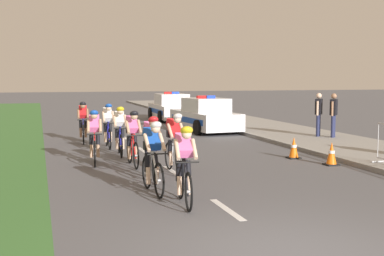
{
  "coord_description": "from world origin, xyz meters",
  "views": [
    {
      "loc": [
        -3.25,
        -6.07,
        2.41
      ],
      "look_at": [
        0.53,
        6.72,
        1.1
      ],
      "focal_mm": 48.69,
      "sensor_mm": 36.0,
      "label": 1
    }
  ],
  "objects_px": {
    "spectator_middle": "(334,112)",
    "cyclist_second": "(153,156)",
    "cyclist_sixth": "(94,136)",
    "spectator_closest": "(319,111)",
    "police_car_second": "(171,108)",
    "cyclist_third": "(151,147)",
    "traffic_cone_near": "(332,154)",
    "traffic_cone_mid": "(294,148)",
    "cyclist_fifth": "(133,137)",
    "cyclist_lead": "(184,164)",
    "police_car_nearest": "(205,116)",
    "cyclist_seventh": "(120,130)",
    "cyclist_fourth": "(175,142)",
    "cyclist_ninth": "(83,122)",
    "cyclist_eighth": "(108,125)"
  },
  "relations": [
    {
      "from": "cyclist_lead",
      "to": "traffic_cone_near",
      "type": "height_order",
      "value": "cyclist_lead"
    },
    {
      "from": "cyclist_third",
      "to": "cyclist_fifth",
      "type": "bearing_deg",
      "value": 92.39
    },
    {
      "from": "cyclist_ninth",
      "to": "cyclist_third",
      "type": "bearing_deg",
      "value": -82.85
    },
    {
      "from": "cyclist_third",
      "to": "cyclist_sixth",
      "type": "xyz_separation_m",
      "value": [
        -1.04,
        2.62,
        0.0
      ]
    },
    {
      "from": "cyclist_third",
      "to": "traffic_cone_mid",
      "type": "xyz_separation_m",
      "value": [
        4.74,
        2.04,
        -0.48
      ]
    },
    {
      "from": "traffic_cone_near",
      "to": "spectator_closest",
      "type": "bearing_deg",
      "value": 63.35
    },
    {
      "from": "cyclist_seventh",
      "to": "cyclist_second",
      "type": "bearing_deg",
      "value": -91.44
    },
    {
      "from": "police_car_nearest",
      "to": "traffic_cone_near",
      "type": "xyz_separation_m",
      "value": [
        0.57,
        -9.52,
        -0.37
      ]
    },
    {
      "from": "cyclist_eighth",
      "to": "cyclist_ninth",
      "type": "relative_size",
      "value": 1.0
    },
    {
      "from": "traffic_cone_near",
      "to": "cyclist_fifth",
      "type": "bearing_deg",
      "value": 165.4
    },
    {
      "from": "cyclist_third",
      "to": "traffic_cone_near",
      "type": "distance_m",
      "value": 5.23
    },
    {
      "from": "cyclist_lead",
      "to": "cyclist_second",
      "type": "height_order",
      "value": "same"
    },
    {
      "from": "spectator_middle",
      "to": "cyclist_ninth",
      "type": "bearing_deg",
      "value": 168.12
    },
    {
      "from": "cyclist_seventh",
      "to": "traffic_cone_near",
      "type": "height_order",
      "value": "cyclist_seventh"
    },
    {
      "from": "cyclist_second",
      "to": "cyclist_third",
      "type": "bearing_deg",
      "value": 79.02
    },
    {
      "from": "traffic_cone_near",
      "to": "spectator_middle",
      "type": "distance_m",
      "value": 5.88
    },
    {
      "from": "cyclist_sixth",
      "to": "spectator_closest",
      "type": "xyz_separation_m",
      "value": [
        8.92,
        3.46,
        0.3
      ]
    },
    {
      "from": "spectator_closest",
      "to": "spectator_middle",
      "type": "relative_size",
      "value": 1.0
    },
    {
      "from": "spectator_middle",
      "to": "cyclist_second",
      "type": "bearing_deg",
      "value": -140.74
    },
    {
      "from": "cyclist_second",
      "to": "cyclist_ninth",
      "type": "xyz_separation_m",
      "value": [
        -0.69,
        8.89,
        0.0
      ]
    },
    {
      "from": "cyclist_fifth",
      "to": "traffic_cone_near",
      "type": "relative_size",
      "value": 2.69
    },
    {
      "from": "cyclist_seventh",
      "to": "police_car_second",
      "type": "distance_m",
      "value": 13.18
    },
    {
      "from": "cyclist_fourth",
      "to": "cyclist_ninth",
      "type": "distance_m",
      "value": 7.0
    },
    {
      "from": "cyclist_fourth",
      "to": "police_car_second",
      "type": "bearing_deg",
      "value": 76.13
    },
    {
      "from": "police_car_nearest",
      "to": "cyclist_third",
      "type": "bearing_deg",
      "value": -114.3
    },
    {
      "from": "cyclist_lead",
      "to": "police_car_nearest",
      "type": "height_order",
      "value": "police_car_nearest"
    },
    {
      "from": "cyclist_third",
      "to": "traffic_cone_near",
      "type": "xyz_separation_m",
      "value": [
        5.17,
        0.67,
        -0.48
      ]
    },
    {
      "from": "cyclist_ninth",
      "to": "spectator_closest",
      "type": "height_order",
      "value": "spectator_closest"
    },
    {
      "from": "police_car_nearest",
      "to": "spectator_closest",
      "type": "distance_m",
      "value": 5.27
    },
    {
      "from": "cyclist_sixth",
      "to": "police_car_nearest",
      "type": "relative_size",
      "value": 0.38
    },
    {
      "from": "cyclist_seventh",
      "to": "spectator_closest",
      "type": "bearing_deg",
      "value": 14.29
    },
    {
      "from": "cyclist_seventh",
      "to": "police_car_nearest",
      "type": "distance_m",
      "value": 7.76
    },
    {
      "from": "cyclist_third",
      "to": "spectator_closest",
      "type": "height_order",
      "value": "spectator_closest"
    },
    {
      "from": "cyclist_second",
      "to": "traffic_cone_mid",
      "type": "distance_m",
      "value": 6.05
    },
    {
      "from": "traffic_cone_mid",
      "to": "cyclist_ninth",
      "type": "bearing_deg",
      "value": 135.89
    },
    {
      "from": "traffic_cone_near",
      "to": "cyclist_sixth",
      "type": "bearing_deg",
      "value": 162.53
    },
    {
      "from": "cyclist_sixth",
      "to": "spectator_closest",
      "type": "height_order",
      "value": "spectator_closest"
    },
    {
      "from": "cyclist_sixth",
      "to": "spectator_middle",
      "type": "relative_size",
      "value": 1.03
    },
    {
      "from": "cyclist_fifth",
      "to": "cyclist_third",
      "type": "bearing_deg",
      "value": -87.61
    },
    {
      "from": "cyclist_second",
      "to": "cyclist_eighth",
      "type": "height_order",
      "value": "same"
    },
    {
      "from": "traffic_cone_near",
      "to": "police_car_nearest",
      "type": "bearing_deg",
      "value": 93.4
    },
    {
      "from": "cyclist_eighth",
      "to": "police_car_second",
      "type": "bearing_deg",
      "value": 65.08
    },
    {
      "from": "cyclist_ninth",
      "to": "police_car_second",
      "type": "bearing_deg",
      "value": 57.76
    },
    {
      "from": "police_car_second",
      "to": "spectator_closest",
      "type": "relative_size",
      "value": 2.64
    },
    {
      "from": "police_car_nearest",
      "to": "spectator_closest",
      "type": "xyz_separation_m",
      "value": [
        3.28,
        -4.11,
        0.4
      ]
    },
    {
      "from": "traffic_cone_mid",
      "to": "cyclist_seventh",
      "type": "bearing_deg",
      "value": 157.64
    },
    {
      "from": "cyclist_third",
      "to": "traffic_cone_near",
      "type": "bearing_deg",
      "value": 7.36
    },
    {
      "from": "spectator_closest",
      "to": "spectator_middle",
      "type": "bearing_deg",
      "value": -51.63
    },
    {
      "from": "cyclist_fifth",
      "to": "spectator_closest",
      "type": "bearing_deg",
      "value": 26.91
    },
    {
      "from": "cyclist_lead",
      "to": "cyclist_fifth",
      "type": "xyz_separation_m",
      "value": [
        -0.18,
        4.53,
        0.0
      ]
    }
  ]
}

